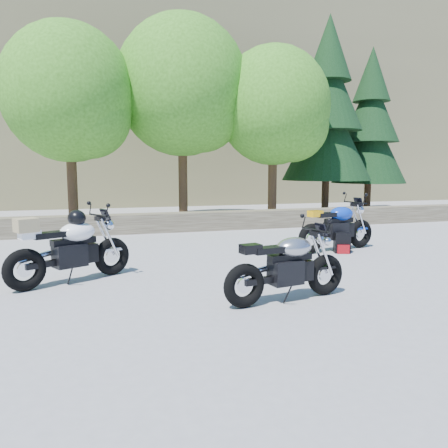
% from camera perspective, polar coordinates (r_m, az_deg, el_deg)
% --- Properties ---
extents(ground, '(90.00, 90.00, 0.00)m').
position_cam_1_polar(ground, '(6.57, 0.81, -7.64)').
color(ground, gray).
rests_on(ground, ground).
extents(stone_wall, '(22.00, 0.55, 0.50)m').
position_cam_1_polar(stone_wall, '(11.80, -7.16, 0.22)').
color(stone_wall, '#484030').
rests_on(stone_wall, ground).
extents(hillside, '(80.00, 30.00, 15.00)m').
position_cam_1_polar(hillside, '(34.89, -8.58, 16.81)').
color(hillside, brown).
rests_on(hillside, ground).
extents(tree_decid_left, '(3.67, 3.67, 5.62)m').
position_cam_1_polar(tree_decid_left, '(13.34, -19.18, 15.27)').
color(tree_decid_left, '#382314').
rests_on(tree_decid_left, ground).
extents(tree_decid_mid, '(4.08, 4.08, 6.24)m').
position_cam_1_polar(tree_decid_mid, '(14.07, -5.02, 16.88)').
color(tree_decid_mid, '#382314').
rests_on(tree_decid_mid, ground).
extents(tree_decid_right, '(3.54, 3.54, 5.41)m').
position_cam_1_polar(tree_decid_right, '(14.26, 6.97, 14.53)').
color(tree_decid_right, '#382314').
rests_on(tree_decid_right, ground).
extents(conifer_near, '(3.17, 3.17, 7.06)m').
position_cam_1_polar(conifer_near, '(16.51, 13.38, 14.02)').
color(conifer_near, '#382314').
rests_on(conifer_near, ground).
extents(conifer_far, '(2.82, 2.82, 6.27)m').
position_cam_1_polar(conifer_far, '(18.14, 18.55, 11.92)').
color(conifer_far, '#382314').
rests_on(conifer_far, ground).
extents(silver_bike, '(1.79, 0.58, 0.90)m').
position_cam_1_polar(silver_bike, '(5.65, 8.31, -5.62)').
color(silver_bike, black).
rests_on(silver_bike, ground).
extents(white_bike, '(1.80, 1.04, 1.08)m').
position_cam_1_polar(white_bike, '(6.84, -19.46, -2.90)').
color(white_bike, black).
rests_on(white_bike, ground).
extents(blue_bike, '(1.96, 0.71, 0.99)m').
position_cam_1_polar(blue_bike, '(9.28, 14.58, -0.43)').
color(blue_bike, black).
rests_on(blue_bike, ground).
extents(backpack, '(0.36, 0.33, 0.42)m').
position_cam_1_polar(backpack, '(9.09, 15.16, -2.40)').
color(backpack, black).
rests_on(backpack, ground).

